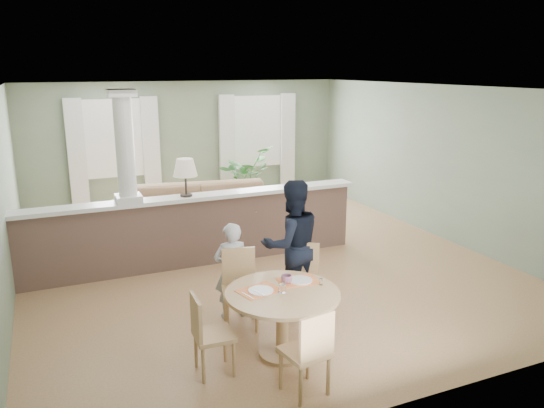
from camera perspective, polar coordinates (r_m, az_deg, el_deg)
name	(u,v)px	position (r m, az deg, el deg)	size (l,w,h in m)	color
ground	(257,260)	(8.53, -1.68, -6.03)	(8.00, 8.00, 0.00)	tan
room_shell	(240,142)	(8.64, -3.50, 6.64)	(7.02, 8.02, 2.71)	gray
pony_wall	(192,221)	(8.19, -8.65, -1.85)	(5.32, 0.38, 2.70)	brown
sofa	(202,212)	(9.63, -7.51, -0.85)	(3.15, 1.23, 0.92)	#9C7655
houseplant	(246,177)	(11.58, -2.87, 2.92)	(1.20, 1.04, 1.33)	#2C6026
dining_table	(283,305)	(5.66, 1.14, -10.76)	(1.21, 1.21, 0.82)	tan
chair_far_boy	(240,284)	(6.34, -3.50, -8.60)	(0.51, 0.51, 0.92)	tan
chair_far_man	(302,276)	(6.60, 3.23, -7.77)	(0.57, 0.57, 0.90)	tan
chair_near	(309,349)	(5.06, 4.03, -15.34)	(0.45, 0.45, 0.87)	tan
chair_side	(207,331)	(5.42, -6.97, -13.44)	(0.40, 0.40, 0.84)	tan
child_person	(232,271)	(6.49, -4.38, -7.16)	(0.44, 0.29, 1.21)	#ADAEB3
man_person	(292,244)	(6.69, 2.14, -4.36)	(0.81, 0.63, 1.66)	black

